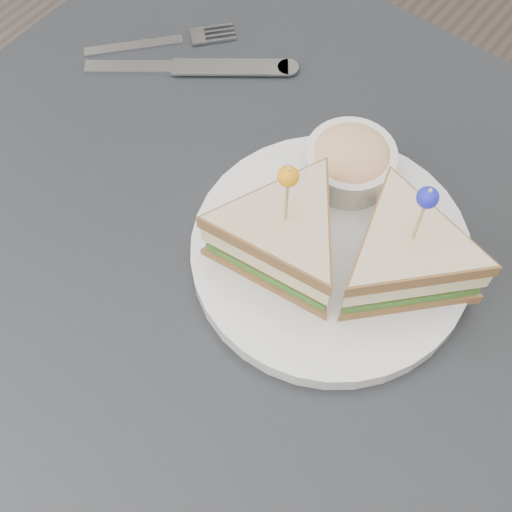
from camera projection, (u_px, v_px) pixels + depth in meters
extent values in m
plane|color=#3F3833|center=(248.00, 466.00, 1.32)|extent=(3.50, 3.50, 0.00)
cube|color=black|center=(241.00, 291.00, 0.67)|extent=(0.80, 0.80, 0.03)
cylinder|color=black|center=(216.00, 133.00, 1.24)|extent=(0.04, 0.04, 0.72)
cylinder|color=silver|center=(330.00, 254.00, 0.67)|extent=(0.34, 0.34, 0.02)
cylinder|color=silver|center=(331.00, 248.00, 0.66)|extent=(0.34, 0.34, 0.00)
cylinder|color=tan|center=(287.00, 199.00, 0.57)|extent=(0.00, 0.00, 0.08)
sphere|color=orange|center=(288.00, 176.00, 0.54)|extent=(0.02, 0.02, 0.02)
cylinder|color=tan|center=(419.00, 219.00, 0.56)|extent=(0.00, 0.00, 0.08)
sphere|color=#181CB6|center=(428.00, 198.00, 0.54)|extent=(0.02, 0.02, 0.02)
cylinder|color=silver|center=(349.00, 165.00, 0.68)|extent=(0.11, 0.11, 0.04)
ellipsoid|color=#E0B772|center=(351.00, 156.00, 0.67)|extent=(0.10, 0.10, 0.03)
cube|color=silver|center=(134.00, 46.00, 0.81)|extent=(0.08, 0.09, 0.00)
cube|color=silver|center=(198.00, 36.00, 0.81)|extent=(0.03, 0.03, 0.00)
cube|color=silver|center=(134.00, 68.00, 0.79)|extent=(0.09, 0.08, 0.01)
cube|color=silver|center=(230.00, 67.00, 0.79)|extent=(0.12, 0.10, 0.00)
cylinder|color=silver|center=(288.00, 67.00, 0.79)|extent=(0.03, 0.03, 0.00)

